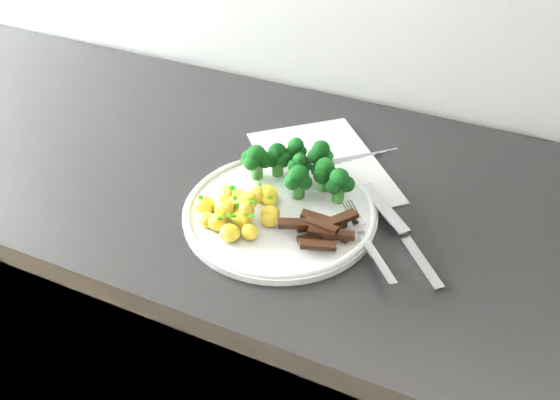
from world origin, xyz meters
TOP-DOWN VIEW (x-y plane):
  - counter at (-0.00, 1.66)m, footprint 2.51×0.63m
  - recipe_paper at (-0.10, 1.73)m, footprint 0.33×0.33m
  - plate at (-0.11, 1.58)m, footprint 0.30×0.30m
  - broccoli at (-0.11, 1.65)m, footprint 0.19×0.11m
  - potatoes at (-0.16, 1.54)m, footprint 0.13×0.13m
  - beef_strips at (-0.04, 1.56)m, footprint 0.11×0.10m
  - fork at (0.03, 1.55)m, footprint 0.12×0.15m
  - knife at (0.08, 1.59)m, footprint 0.17×0.18m

SIDE VIEW (x-z plane):
  - counter at x=0.00m, z-range 0.00..0.94m
  - recipe_paper at x=-0.10m, z-range 0.94..0.94m
  - plate at x=-0.11m, z-range 0.94..0.96m
  - knife at x=0.08m, z-range 0.94..0.96m
  - fork at x=0.03m, z-range 0.95..0.97m
  - beef_strips at x=-0.04m, z-range 0.95..0.98m
  - potatoes at x=-0.16m, z-range 0.95..0.99m
  - broccoli at x=-0.11m, z-range 0.96..1.02m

